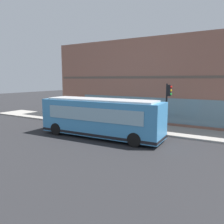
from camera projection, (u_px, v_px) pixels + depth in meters
name	position (u px, v px, depth m)	size (l,w,h in m)	color
ground	(120.00, 139.00, 17.26)	(120.00, 120.00, 0.00)	#262628
sidewalk_curb	(143.00, 128.00, 21.06)	(3.75, 40.00, 0.15)	#9E9991
building_corner	(163.00, 81.00, 25.37)	(7.91, 23.52, 8.71)	#8C5B4C
city_bus_nearside	(100.00, 118.00, 17.67)	(2.94, 10.13, 3.07)	#3F8CC6
traffic_light_near_corner	(168.00, 99.00, 17.99)	(0.32, 0.49, 4.10)	black
fire_hydrant	(153.00, 122.00, 21.35)	(0.35, 0.35, 0.74)	red
pedestrian_walking_along_curb	(119.00, 113.00, 22.96)	(0.32, 0.32, 1.66)	black
newspaper_vending_box	(100.00, 117.00, 24.01)	(0.44, 0.42, 0.90)	#BF3F19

